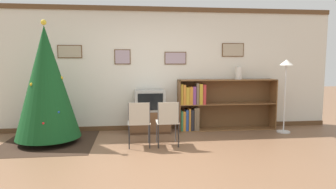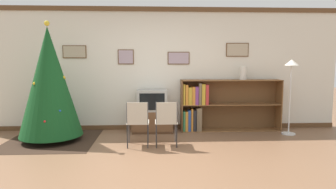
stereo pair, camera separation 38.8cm
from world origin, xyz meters
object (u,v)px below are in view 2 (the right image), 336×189
object	(u,v)px
vase	(243,73)
bookshelf	(212,106)
christmas_tree	(49,82)
television	(152,100)
folding_chair_left	(138,121)
tv_console	(152,121)
folding_chair_right	(166,121)
standing_lamp	(291,77)

from	to	relation	value
vase	bookshelf	bearing A→B (deg)	-178.39
christmas_tree	bookshelf	distance (m)	3.39
television	folding_chair_left	size ratio (longest dim) A/B	0.77
tv_console	bookshelf	bearing A→B (deg)	3.10
television	folding_chair_right	bearing A→B (deg)	-77.05
christmas_tree	folding_chair_left	world-z (taller)	christmas_tree
folding_chair_left	standing_lamp	size ratio (longest dim) A/B	0.52
christmas_tree	folding_chair_left	distance (m)	1.88
television	christmas_tree	bearing A→B (deg)	-162.63
television	standing_lamp	distance (m)	2.93
tv_console	folding_chair_right	bearing A→B (deg)	-77.07
television	vase	world-z (taller)	vase
folding_chair_right	vase	distance (m)	2.26
bookshelf	television	bearing A→B (deg)	-176.79
standing_lamp	christmas_tree	bearing A→B (deg)	-177.02
folding_chair_right	bookshelf	world-z (taller)	bookshelf
television	bookshelf	bearing A→B (deg)	3.21
christmas_tree	folding_chair_left	bearing A→B (deg)	-16.69
television	standing_lamp	xyz separation A→B (m)	(2.86, -0.36, 0.51)
christmas_tree	vase	bearing A→B (deg)	10.09
folding_chair_right	bookshelf	size ratio (longest dim) A/B	0.37
bookshelf	standing_lamp	world-z (taller)	standing_lamp
christmas_tree	television	xyz separation A→B (m)	(1.94, 0.61, -0.45)
christmas_tree	television	size ratio (longest dim) A/B	3.58
folding_chair_right	bookshelf	bearing A→B (deg)	48.05
tv_console	television	bearing A→B (deg)	-90.00
christmas_tree	folding_chair_right	xyz separation A→B (m)	(2.20, -0.51, -0.67)
television	folding_chair_left	world-z (taller)	television
folding_chair_right	television	bearing A→B (deg)	102.95
christmas_tree	folding_chair_right	size ratio (longest dim) A/B	2.77
vase	standing_lamp	bearing A→B (deg)	-27.40
folding_chair_right	standing_lamp	distance (m)	2.81
vase	standing_lamp	distance (m)	0.98
tv_console	bookshelf	distance (m)	1.36
bookshelf	vase	bearing A→B (deg)	1.61
television	tv_console	bearing A→B (deg)	90.00
tv_console	folding_chair_left	xyz separation A→B (m)	(-0.26, -1.12, 0.24)
folding_chair_right	vase	world-z (taller)	vase
christmas_tree	folding_chair_right	world-z (taller)	christmas_tree
folding_chair_left	standing_lamp	world-z (taller)	standing_lamp
christmas_tree	tv_console	size ratio (longest dim) A/B	2.60
bookshelf	vase	xyz separation A→B (m)	(0.67, 0.02, 0.71)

